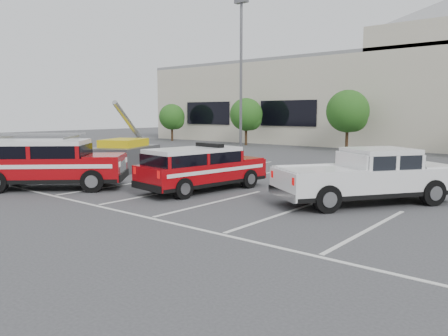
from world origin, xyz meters
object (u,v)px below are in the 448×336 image
object	(u,v)px
fire_chief_suv	(201,172)
white_pickup	(366,182)
light_pole_left	(241,80)
ladder_suv	(50,167)
tree_left	(247,116)
utility_rig	(121,156)
tree_mid_left	(349,113)
tree_far_left	(173,118)

from	to	relation	value
fire_chief_suv	white_pickup	world-z (taller)	white_pickup
light_pole_left	white_pickup	xyz separation A→B (m)	(12.02, -8.76, -4.45)
white_pickup	ladder_suv	bearing A→B (deg)	-119.66
tree_left	utility_rig	bearing A→B (deg)	-74.16
tree_mid_left	tree_left	bearing A→B (deg)	-180.00
tree_left	fire_chief_suv	distance (m)	24.42
utility_rig	light_pole_left	bearing A→B (deg)	54.27
light_pole_left	fire_chief_suv	world-z (taller)	light_pole_left
light_pole_left	utility_rig	size ratio (longest dim) A/B	1.97
white_pickup	ladder_suv	world-z (taller)	ladder_suv
light_pole_left	utility_rig	world-z (taller)	light_pole_left
tree_left	light_pole_left	distance (m)	12.43
tree_far_left	tree_left	bearing A→B (deg)	0.00
ladder_suv	tree_left	bearing A→B (deg)	155.12
light_pole_left	white_pickup	world-z (taller)	light_pole_left
utility_rig	ladder_suv	bearing A→B (deg)	-89.01
tree_left	white_pickup	world-z (taller)	tree_left
fire_chief_suv	light_pole_left	bearing A→B (deg)	127.65
white_pickup	ladder_suv	xyz separation A→B (m)	(-10.99, -5.29, 0.15)
tree_left	tree_mid_left	bearing A→B (deg)	0.00
tree_mid_left	light_pole_left	bearing A→B (deg)	-107.10
tree_mid_left	ladder_suv	bearing A→B (deg)	-94.89
tree_mid_left	utility_rig	bearing A→B (deg)	-104.37
white_pickup	tree_mid_left	bearing A→B (deg)	150.04
tree_left	light_pole_left	bearing A→B (deg)	-55.48
tree_far_left	light_pole_left	distance (m)	19.85
tree_far_left	fire_chief_suv	size ratio (longest dim) A/B	0.73
white_pickup	utility_rig	bearing A→B (deg)	-146.56
tree_left	white_pickup	xyz separation A→B (m)	(18.93, -18.81, -2.03)
tree_left	ladder_suv	size ratio (longest dim) A/B	0.79
tree_mid_left	fire_chief_suv	world-z (taller)	tree_mid_left
white_pickup	light_pole_left	bearing A→B (deg)	178.55
tree_far_left	ladder_suv	size ratio (longest dim) A/B	0.71
light_pole_left	tree_left	bearing A→B (deg)	124.52
white_pickup	ladder_suv	size ratio (longest dim) A/B	1.09
tree_mid_left	fire_chief_suv	distance (m)	20.92
light_pole_left	fire_chief_suv	bearing A→B (deg)	-59.96
tree_mid_left	ladder_suv	size ratio (longest dim) A/B	0.86
fire_chief_suv	ladder_suv	world-z (taller)	ladder_suv
fire_chief_suv	white_pickup	size ratio (longest dim) A/B	0.89
light_pole_left	white_pickup	distance (m)	15.53
tree_left	white_pickup	bearing A→B (deg)	-44.82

